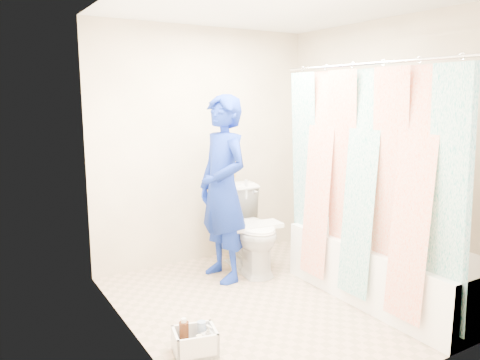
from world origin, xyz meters
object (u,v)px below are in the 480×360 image
bathtub (386,268)px  cleaning_caddy (196,342)px  plumber (223,189)px  toilet (250,229)px

bathtub → cleaning_caddy: (-1.77, 0.04, -0.19)m
plumber → cleaning_caddy: bearing=-39.8°
bathtub → plumber: 1.59m
bathtub → toilet: toilet is taller
bathtub → toilet: (-0.63, 1.17, 0.15)m
cleaning_caddy → plumber: bearing=66.3°
toilet → plumber: (-0.33, -0.05, 0.45)m
bathtub → plumber: plumber is taller
toilet → cleaning_caddy: bearing=-128.8°
bathtub → toilet: size_ratio=2.12×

